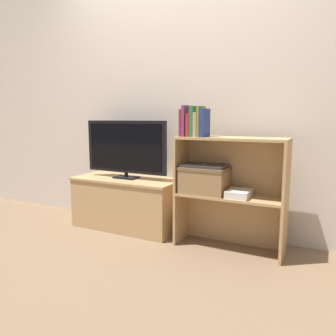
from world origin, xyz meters
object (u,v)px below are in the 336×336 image
(laptop, at_px, (205,166))
(magazine_stack, at_px, (239,193))
(book_forest, at_px, (194,121))
(book_olive, at_px, (201,122))
(storage_basket_left, at_px, (205,179))
(book_plum, at_px, (186,121))
(book_maroon, at_px, (183,123))
(book_navy, at_px, (205,123))
(book_tan, at_px, (198,125))
(tv, at_px, (126,148))
(tv_stand, at_px, (127,203))
(book_crimson, at_px, (190,125))

(laptop, distance_m, magazine_stack, 0.34)
(magazine_stack, bearing_deg, book_forest, -177.20)
(book_olive, bearing_deg, storage_basket_left, 49.98)
(book_plum, distance_m, storage_basket_left, 0.48)
(book_maroon, bearing_deg, book_navy, 0.00)
(laptop, bearing_deg, book_tan, -148.17)
(tv, height_order, laptop, tv)
(book_forest, bearing_deg, book_maroon, 180.00)
(book_plum, relative_size, magazine_stack, 1.11)
(tv_stand, relative_size, laptop, 2.92)
(book_olive, bearing_deg, tv_stand, 171.72)
(book_maroon, xyz_separation_m, book_olive, (0.15, 0.00, 0.01))
(magazine_stack, bearing_deg, book_plum, -177.63)
(book_forest, relative_size, storage_basket_left, 0.65)
(book_tan, bearing_deg, magazine_stack, 3.06)
(book_plum, xyz_separation_m, book_forest, (0.07, 0.00, -0.00))
(tv_stand, relative_size, book_plum, 4.14)
(tv, distance_m, book_crimson, 0.73)
(book_forest, distance_m, book_tan, 0.04)
(tv_stand, relative_size, storage_basket_left, 2.75)
(book_crimson, distance_m, book_forest, 0.05)
(book_plum, height_order, storage_basket_left, book_plum)
(book_crimson, relative_size, laptop, 0.53)
(book_forest, bearing_deg, book_olive, 0.00)
(tv, bearing_deg, book_maroon, -10.08)
(book_tan, xyz_separation_m, laptop, (0.05, 0.03, -0.32))
(book_navy, height_order, storage_basket_left, book_navy)
(tv, distance_m, book_plum, 0.71)
(book_maroon, xyz_separation_m, book_navy, (0.18, 0.00, 0.00))
(book_crimson, relative_size, book_forest, 0.77)
(tv, distance_m, book_tan, 0.80)
(book_olive, distance_m, laptop, 0.35)
(book_plum, xyz_separation_m, book_olive, (0.12, 0.00, -0.00))
(book_plum, relative_size, book_crimson, 1.34)
(book_forest, xyz_separation_m, storage_basket_left, (0.08, 0.03, -0.45))
(tv_stand, bearing_deg, book_navy, -7.96)
(storage_basket_left, height_order, laptop, laptop)
(book_crimson, xyz_separation_m, book_olive, (0.09, 0.00, 0.03))
(tv_stand, bearing_deg, tv, -90.00)
(book_maroon, distance_m, storage_basket_left, 0.48)
(book_navy, distance_m, laptop, 0.34)
(book_crimson, xyz_separation_m, book_navy, (0.12, 0.00, 0.02))
(book_maroon, height_order, laptop, book_maroon)
(book_olive, bearing_deg, book_plum, 180.00)
(storage_basket_left, xyz_separation_m, magazine_stack, (0.28, -0.01, -0.09))
(laptop, bearing_deg, storage_basket_left, 90.00)
(tv, distance_m, storage_basket_left, 0.84)
(book_crimson, distance_m, laptop, 0.34)
(book_plum, height_order, book_tan, book_plum)
(book_crimson, xyz_separation_m, laptop, (0.12, 0.03, -0.32))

